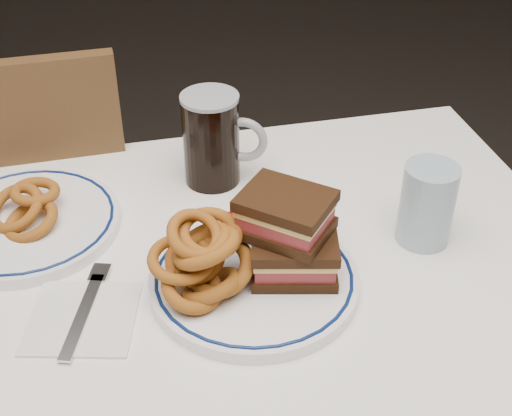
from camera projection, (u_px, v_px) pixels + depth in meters
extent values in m
cube|color=white|center=(163.00, 308.00, 0.98)|extent=(1.26, 0.86, 0.03)
cylinder|color=#483117|center=(401.00, 289.00, 1.57)|extent=(0.06, 0.06, 0.71)
cube|color=white|center=(139.00, 188.00, 1.37)|extent=(1.26, 0.01, 0.17)
cube|color=#483117|center=(33.00, 234.00, 1.59)|extent=(0.44, 0.44, 0.04)
cylinder|color=#483117|center=(120.00, 250.00, 1.91)|extent=(0.04, 0.04, 0.42)
cylinder|color=#483117|center=(136.00, 350.00, 1.62)|extent=(0.04, 0.04, 0.42)
cube|color=#483117|center=(7.00, 186.00, 1.28)|extent=(0.43, 0.04, 0.47)
cylinder|color=white|center=(254.00, 281.00, 0.99)|extent=(0.29, 0.29, 0.02)
torus|color=#0A1D51|center=(254.00, 275.00, 0.98)|extent=(0.28, 0.28, 0.01)
cube|color=black|center=(294.00, 267.00, 0.99)|extent=(0.13, 0.12, 0.02)
cube|color=#A0342E|center=(294.00, 258.00, 0.97)|extent=(0.12, 0.11, 0.02)
cube|color=#DEBD63|center=(294.00, 250.00, 0.97)|extent=(0.13, 0.11, 0.01)
cube|color=black|center=(295.00, 242.00, 0.96)|extent=(0.13, 0.12, 0.02)
cube|color=black|center=(285.00, 228.00, 0.96)|extent=(0.15, 0.15, 0.02)
cube|color=#A0342E|center=(285.00, 217.00, 0.95)|extent=(0.14, 0.13, 0.02)
cube|color=#DEBD63|center=(286.00, 208.00, 0.94)|extent=(0.14, 0.14, 0.01)
cube|color=black|center=(286.00, 201.00, 0.93)|extent=(0.15, 0.15, 0.02)
torus|color=brown|center=(212.00, 287.00, 0.95)|extent=(0.10, 0.09, 0.08)
torus|color=brown|center=(192.00, 287.00, 0.93)|extent=(0.09, 0.09, 0.06)
torus|color=brown|center=(219.00, 266.00, 0.95)|extent=(0.11, 0.10, 0.08)
torus|color=brown|center=(195.00, 258.00, 0.95)|extent=(0.09, 0.09, 0.06)
torus|color=brown|center=(182.00, 259.00, 0.94)|extent=(0.09, 0.09, 0.03)
torus|color=brown|center=(202.00, 246.00, 0.94)|extent=(0.10, 0.09, 0.07)
torus|color=brown|center=(206.00, 247.00, 0.93)|extent=(0.10, 0.10, 0.07)
torus|color=brown|center=(210.00, 233.00, 0.93)|extent=(0.09, 0.09, 0.04)
torus|color=brown|center=(195.00, 235.00, 0.92)|extent=(0.09, 0.08, 0.07)
cylinder|color=silver|center=(235.00, 227.00, 1.05)|extent=(0.05, 0.05, 0.03)
cylinder|color=#94020C|center=(235.00, 222.00, 1.04)|extent=(0.04, 0.04, 0.01)
cylinder|color=black|center=(211.00, 140.00, 1.17)|extent=(0.09, 0.09, 0.15)
cylinder|color=#91969E|center=(209.00, 98.00, 1.12)|extent=(0.09, 0.09, 0.01)
torus|color=#91969E|center=(243.00, 140.00, 1.16)|extent=(0.08, 0.04, 0.08)
cylinder|color=#8EA8B8|center=(427.00, 204.00, 1.04)|extent=(0.08, 0.08, 0.13)
cylinder|color=white|center=(26.00, 224.00, 1.10)|extent=(0.28, 0.28, 0.02)
torus|color=#0A1D51|center=(25.00, 219.00, 1.09)|extent=(0.27, 0.27, 0.01)
torus|color=brown|center=(31.00, 221.00, 1.07)|extent=(0.09, 0.09, 0.05)
torus|color=brown|center=(15.00, 208.00, 1.08)|extent=(0.10, 0.09, 0.07)
torus|color=brown|center=(35.00, 192.00, 1.10)|extent=(0.08, 0.08, 0.03)
cube|color=white|center=(83.00, 318.00, 0.94)|extent=(0.17, 0.17, 0.00)
cube|color=silver|center=(82.00, 316.00, 0.94)|extent=(0.07, 0.16, 0.00)
cube|color=silver|center=(100.00, 273.00, 1.01)|extent=(0.04, 0.04, 0.00)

